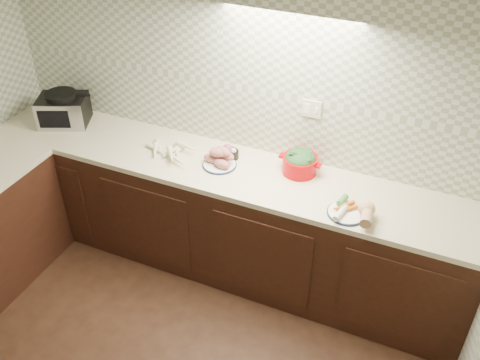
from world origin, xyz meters
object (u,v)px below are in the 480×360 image
at_px(toaster_oven, 63,109).
at_px(sweet_potato_plate, 220,158).
at_px(dutch_oven, 300,162).
at_px(parsnip_pile, 172,151).
at_px(veg_plate, 356,210).
at_px(onion_bowl, 229,153).

xyz_separation_m(toaster_oven, sweet_potato_plate, (1.36, -0.05, -0.06)).
xyz_separation_m(sweet_potato_plate, dutch_oven, (0.53, 0.14, 0.02)).
relative_size(toaster_oven, parsnip_pile, 1.35).
relative_size(toaster_oven, veg_plate, 1.53).
height_order(parsnip_pile, dutch_oven, dutch_oven).
bearing_deg(onion_bowl, parsnip_pile, -161.67).
xyz_separation_m(parsnip_pile, dutch_oven, (0.91, 0.16, 0.05)).
relative_size(toaster_oven, onion_bowl, 3.25).
bearing_deg(veg_plate, sweet_potato_plate, 170.89).
height_order(onion_bowl, veg_plate, veg_plate).
distance_m(onion_bowl, veg_plate, 1.01).
xyz_separation_m(onion_bowl, dutch_oven, (0.51, 0.03, 0.04)).
bearing_deg(veg_plate, toaster_oven, 175.04).
bearing_deg(dutch_oven, veg_plate, -29.68).
xyz_separation_m(parsnip_pile, onion_bowl, (0.39, 0.13, 0.01)).
height_order(sweet_potato_plate, dutch_oven, dutch_oven).
bearing_deg(sweet_potato_plate, toaster_oven, 178.10).
bearing_deg(veg_plate, onion_bowl, 164.39).
xyz_separation_m(toaster_oven, dutch_oven, (1.89, 0.10, -0.04)).
distance_m(dutch_oven, veg_plate, 0.55).
height_order(toaster_oven, onion_bowl, toaster_oven).
bearing_deg(sweet_potato_plate, onion_bowl, 83.07).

